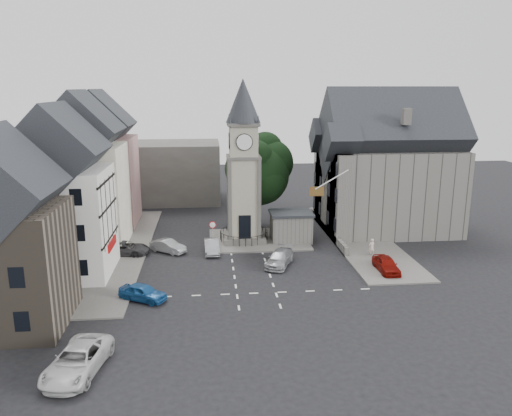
{
  "coord_description": "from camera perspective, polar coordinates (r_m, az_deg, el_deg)",
  "views": [
    {
      "loc": [
        -3.41,
        -41.02,
        15.46
      ],
      "look_at": [
        0.97,
        5.0,
        4.18
      ],
      "focal_mm": 35.0,
      "sensor_mm": 36.0,
      "label": 1
    }
  ],
  "objects": [
    {
      "name": "car_island_silver",
      "position": [
        47.87,
        -5.09,
        -4.38
      ],
      "size": [
        1.5,
        3.91,
        1.27
      ],
      "primitive_type": "imported",
      "rotation": [
        0.0,
        0.0,
        0.04
      ],
      "color": "#9A9DA2",
      "rests_on": "ground"
    },
    {
      "name": "warning_sign_post",
      "position": [
        48.36,
        -4.98,
        -2.47
      ],
      "size": [
        0.7,
        0.19,
        2.85
      ],
      "color": "black",
      "rests_on": "ground"
    },
    {
      "name": "terrace_tudor",
      "position": [
        43.76,
        -21.34,
        0.52
      ],
      "size": [
        8.1,
        7.6,
        12.0
      ],
      "color": "silver",
      "rests_on": "ground"
    },
    {
      "name": "pavement_east",
      "position": [
        53.64,
        11.52,
        -3.25
      ],
      "size": [
        6.0,
        26.0,
        0.14
      ],
      "primitive_type": "cube",
      "color": "#595651",
      "rests_on": "ground"
    },
    {
      "name": "road_markings",
      "position": [
        38.88,
        0.04,
        -9.71
      ],
      "size": [
        20.0,
        8.0,
        0.01
      ],
      "primitive_type": "cube",
      "color": "silver",
      "rests_on": "ground"
    },
    {
      "name": "backdrop_west",
      "position": [
        70.49,
        -12.39,
        4.04
      ],
      "size": [
        20.0,
        10.0,
        8.0
      ],
      "primitive_type": "cube",
      "color": "#4C4944",
      "rests_on": "ground"
    },
    {
      "name": "clock_tower",
      "position": [
        49.67,
        -1.45,
        5.21
      ],
      "size": [
        4.86,
        4.86,
        16.25
      ],
      "color": "#4C4944",
      "rests_on": "ground"
    },
    {
      "name": "east_boundary_wall",
      "position": [
        54.65,
        8.13,
        -2.37
      ],
      "size": [
        0.4,
        16.0,
        0.9
      ],
      "primitive_type": "cube",
      "color": "#63615B",
      "rests_on": "ground"
    },
    {
      "name": "pavement_west",
      "position": [
        50.3,
        -15.63,
        -4.63
      ],
      "size": [
        6.0,
        30.0,
        0.14
      ],
      "primitive_type": "cube",
      "color": "#595651",
      "rests_on": "ground"
    },
    {
      "name": "car_west_blue",
      "position": [
        38.37,
        -12.82,
        -9.39
      ],
      "size": [
        3.95,
        3.06,
        1.26
      ],
      "primitive_type": "imported",
      "rotation": [
        0.0,
        0.0,
        1.08
      ],
      "color": "#1A5193",
      "rests_on": "ground"
    },
    {
      "name": "car_west_silver",
      "position": [
        48.53,
        -10.04,
        -4.32
      ],
      "size": [
        3.76,
        3.23,
        1.22
      ],
      "primitive_type": "imported",
      "rotation": [
        0.0,
        0.0,
        0.94
      ],
      "color": "#A0A4A8",
      "rests_on": "ground"
    },
    {
      "name": "car_west_grey",
      "position": [
        48.62,
        -14.79,
        -4.49
      ],
      "size": [
        4.99,
        2.86,
        1.31
      ],
      "primitive_type": "imported",
      "rotation": [
        0.0,
        0.0,
        1.42
      ],
      "color": "#2E2D30",
      "rests_on": "ground"
    },
    {
      "name": "stone_shelter",
      "position": [
        51.14,
        4.01,
        -2.11
      ],
      "size": [
        4.3,
        3.3,
        3.08
      ],
      "color": "#63615B",
      "rests_on": "ground"
    },
    {
      "name": "terrace_pink",
      "position": [
        58.96,
        -17.26,
        4.43
      ],
      "size": [
        8.1,
        7.6,
        12.8
      ],
      "color": "tan",
      "rests_on": "ground"
    },
    {
      "name": "flagpole",
      "position": [
        47.2,
        8.65,
        3.23
      ],
      "size": [
        3.68,
        0.1,
        2.74
      ],
      "color": "white",
      "rests_on": "ground"
    },
    {
      "name": "terrace_cream",
      "position": [
        51.26,
        -19.02,
        2.99
      ],
      "size": [
        8.1,
        7.6,
        12.8
      ],
      "color": "beige",
      "rests_on": "ground"
    },
    {
      "name": "car_east_red",
      "position": [
        44.3,
        14.66,
        -6.26
      ],
      "size": [
        1.59,
        3.93,
        1.34
      ],
      "primitive_type": "imported",
      "rotation": [
        0.0,
        0.0,
        -0.0
      ],
      "color": "maroon",
      "rests_on": "ground"
    },
    {
      "name": "pedestrian",
      "position": [
        47.81,
        13.05,
        -4.42
      ],
      "size": [
        0.73,
        0.59,
        1.75
      ],
      "primitive_type": "imported",
      "rotation": [
        0.0,
        0.0,
        3.44
      ],
      "color": "beige",
      "rests_on": "ground"
    },
    {
      "name": "van_sw_white",
      "position": [
        30.42,
        -19.74,
        -16.09
      ],
      "size": [
        3.41,
        5.76,
        1.5
      ],
      "primitive_type": "imported",
      "rotation": [
        0.0,
        0.0,
        -0.18
      ],
      "color": "silver",
      "rests_on": "ground"
    },
    {
      "name": "car_island_east",
      "position": [
        44.5,
        2.73,
        -5.75
      ],
      "size": [
        3.47,
        4.81,
        1.29
      ],
      "primitive_type": "imported",
      "rotation": [
        0.0,
        0.0,
        -0.42
      ],
      "color": "#A0A2A7",
      "rests_on": "ground"
    },
    {
      "name": "ground",
      "position": [
        43.97,
        -0.65,
        -6.88
      ],
      "size": [
        120.0,
        120.0,
        0.0
      ],
      "primitive_type": "plane",
      "color": "black",
      "rests_on": "ground"
    },
    {
      "name": "town_tree",
      "position": [
        54.95,
        0.28,
        4.83
      ],
      "size": [
        7.2,
        7.2,
        10.8
      ],
      "color": "black",
      "rests_on": "ground"
    },
    {
      "name": "central_island",
      "position": [
        51.61,
        0.27,
        -3.63
      ],
      "size": [
        10.0,
        8.0,
        0.16
      ],
      "primitive_type": "cube",
      "color": "#595651",
      "rests_on": "ground"
    },
    {
      "name": "east_building",
      "position": [
        56.14,
        14.46,
        3.85
      ],
      "size": [
        14.4,
        11.4,
        12.6
      ],
      "color": "#63615B",
      "rests_on": "ground"
    }
  ]
}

